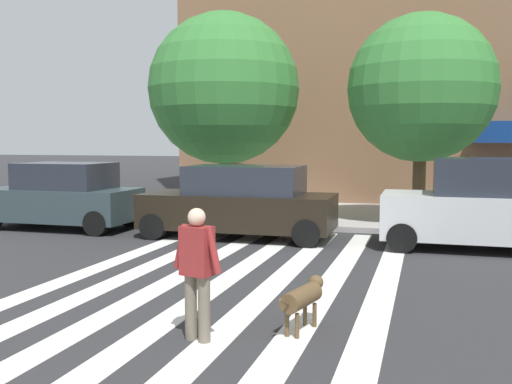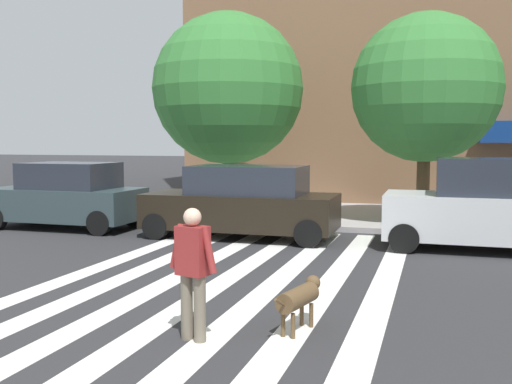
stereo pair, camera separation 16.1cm
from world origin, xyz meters
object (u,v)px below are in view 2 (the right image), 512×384
object	(u,v)px
parked_car_behind_first	(243,202)
street_tree_middle	(425,88)
street_tree_nearest	(228,89)
pedestrian_dog_walker	(193,266)
parked_car_near_curb	(67,196)
dog_on_leash	(300,297)
parked_car_third_in_line	(493,207)

from	to	relation	value
parked_car_behind_first	street_tree_middle	bearing A→B (deg)	35.64
street_tree_nearest	street_tree_middle	distance (m)	6.08
parked_car_behind_first	street_tree_middle	world-z (taller)	street_tree_middle
parked_car_behind_first	pedestrian_dog_walker	xyz separation A→B (m)	(1.88, -7.30, 0.03)
street_tree_nearest	parked_car_behind_first	bearing A→B (deg)	-64.39
parked_car_near_curb	dog_on_leash	bearing A→B (deg)	-38.38
parked_car_behind_first	parked_car_third_in_line	xyz separation A→B (m)	(5.90, -0.00, 0.10)
parked_car_near_curb	street_tree_nearest	size ratio (longest dim) A/B	0.67
parked_car_behind_first	pedestrian_dog_walker	bearing A→B (deg)	-75.55
parked_car_behind_first	street_tree_middle	distance (m)	6.10
parked_car_third_in_line	dog_on_leash	world-z (taller)	parked_car_third_in_line
street_tree_middle	pedestrian_dog_walker	bearing A→B (deg)	-103.16
parked_car_third_in_line	pedestrian_dog_walker	distance (m)	8.33
dog_on_leash	pedestrian_dog_walker	bearing A→B (deg)	-147.33
parked_car_near_curb	pedestrian_dog_walker	distance (m)	10.20
parked_car_near_curb	pedestrian_dog_walker	size ratio (longest dim) A/B	2.60
parked_car_third_in_line	dog_on_leash	xyz separation A→B (m)	(-2.86, -6.56, -0.56)
parked_car_third_in_line	pedestrian_dog_walker	size ratio (longest dim) A/B	2.82
street_tree_middle	parked_car_third_in_line	bearing A→B (deg)	-62.87
street_tree_middle	parked_car_behind_first	bearing A→B (deg)	-144.36
street_tree_middle	dog_on_leash	size ratio (longest dim) A/B	5.19
pedestrian_dog_walker	dog_on_leash	distance (m)	1.46
parked_car_third_in_line	street_tree_middle	bearing A→B (deg)	117.13
parked_car_behind_first	parked_car_third_in_line	world-z (taller)	parked_car_third_in_line
parked_car_near_curb	parked_car_behind_first	xyz separation A→B (m)	(5.24, 0.00, -0.00)
dog_on_leash	parked_car_third_in_line	bearing A→B (deg)	66.47
dog_on_leash	parked_car_behind_first	bearing A→B (deg)	114.87
pedestrian_dog_walker	street_tree_nearest	bearing A→B (deg)	108.34
street_tree_middle	pedestrian_dog_walker	xyz separation A→B (m)	(-2.43, -10.39, -2.98)
parked_car_near_curb	street_tree_middle	bearing A→B (deg)	17.93
parked_car_behind_first	dog_on_leash	xyz separation A→B (m)	(3.04, -6.56, -0.46)
parked_car_behind_first	dog_on_leash	world-z (taller)	parked_car_behind_first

